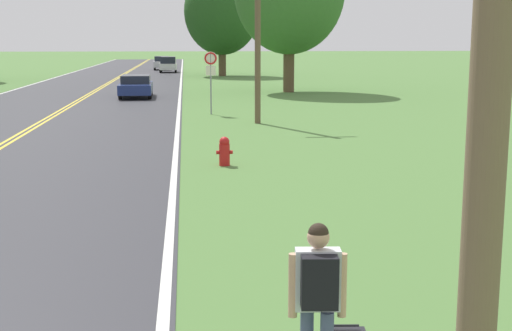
% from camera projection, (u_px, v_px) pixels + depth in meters
% --- Properties ---
extents(hitchhiker_person, '(0.57, 0.43, 1.67)m').
position_uv_depth(hitchhiker_person, '(318.00, 289.00, 6.87)').
color(hitchhiker_person, '#475175').
rests_on(hitchhiker_person, ground).
extents(fire_hydrant, '(0.45, 0.29, 0.79)m').
position_uv_depth(fire_hydrant, '(224.00, 151.00, 19.38)').
color(fire_hydrant, red).
rests_on(fire_hydrant, ground).
extents(traffic_sign, '(0.60, 0.10, 2.84)m').
position_uv_depth(traffic_sign, '(211.00, 67.00, 32.26)').
color(traffic_sign, gray).
rests_on(traffic_sign, ground).
extents(utility_pole_midground, '(1.80, 0.24, 7.55)m').
position_uv_depth(utility_pole_midground, '(258.00, 26.00, 28.50)').
color(utility_pole_midground, brown).
rests_on(utility_pole_midground, ground).
extents(tree_left_verge, '(6.98, 6.98, 9.97)m').
position_uv_depth(tree_left_verge, '(222.00, 11.00, 65.70)').
color(tree_left_verge, brown).
rests_on(tree_left_verge, ground).
extents(car_dark_blue_sedan_approaching, '(1.97, 4.59, 1.31)m').
position_uv_depth(car_dark_blue_sedan_approaching, '(136.00, 86.00, 41.99)').
color(car_dark_blue_sedan_approaching, black).
rests_on(car_dark_blue_sedan_approaching, ground).
extents(car_white_hatchback_mid_near, '(1.74, 3.59, 1.61)m').
position_uv_depth(car_white_hatchback_mid_near, '(168.00, 64.00, 73.46)').
color(car_white_hatchback_mid_near, black).
rests_on(car_white_hatchback_mid_near, ground).
extents(car_silver_sedan_mid_far, '(1.86, 4.05, 1.51)m').
position_uv_depth(car_silver_sedan_mid_far, '(162.00, 63.00, 79.74)').
color(car_silver_sedan_mid_far, black).
rests_on(car_silver_sedan_mid_far, ground).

